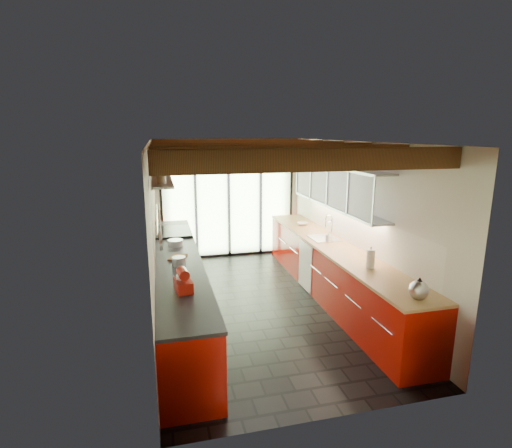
{
  "coord_description": "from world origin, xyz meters",
  "views": [
    {
      "loc": [
        -1.49,
        -5.86,
        2.74
      ],
      "look_at": [
        0.05,
        0.4,
        1.25
      ],
      "focal_mm": 28.0,
      "sensor_mm": 36.0,
      "label": 1
    }
  ],
  "objects_px": {
    "paper_towel": "(371,259)",
    "bowl": "(302,224)",
    "stand_mixer": "(183,282)",
    "soap_bottle": "(329,237)",
    "kettle": "(419,289)"
  },
  "relations": [
    {
      "from": "kettle",
      "to": "bowl",
      "type": "bearing_deg",
      "value": 90.0
    },
    {
      "from": "stand_mixer",
      "to": "bowl",
      "type": "distance_m",
      "value": 3.82
    },
    {
      "from": "paper_towel",
      "to": "bowl",
      "type": "xyz_separation_m",
      "value": [
        0.0,
        2.66,
        -0.1
      ]
    },
    {
      "from": "bowl",
      "to": "soap_bottle",
      "type": "bearing_deg",
      "value": -90.0
    },
    {
      "from": "stand_mixer",
      "to": "bowl",
      "type": "xyz_separation_m",
      "value": [
        2.54,
        2.86,
        -0.09
      ]
    },
    {
      "from": "stand_mixer",
      "to": "bowl",
      "type": "relative_size",
      "value": 1.63
    },
    {
      "from": "stand_mixer",
      "to": "soap_bottle",
      "type": "distance_m",
      "value": 2.98
    },
    {
      "from": "soap_bottle",
      "to": "bowl",
      "type": "relative_size",
      "value": 0.87
    },
    {
      "from": "stand_mixer",
      "to": "soap_bottle",
      "type": "xyz_separation_m",
      "value": [
        2.54,
        1.56,
        -0.02
      ]
    },
    {
      "from": "bowl",
      "to": "kettle",
      "type": "bearing_deg",
      "value": -90.0
    },
    {
      "from": "kettle",
      "to": "bowl",
      "type": "relative_size",
      "value": 1.48
    },
    {
      "from": "paper_towel",
      "to": "kettle",
      "type": "bearing_deg",
      "value": -90.0
    },
    {
      "from": "kettle",
      "to": "paper_towel",
      "type": "relative_size",
      "value": 0.98
    },
    {
      "from": "stand_mixer",
      "to": "kettle",
      "type": "height_order",
      "value": "stand_mixer"
    },
    {
      "from": "kettle",
      "to": "paper_towel",
      "type": "xyz_separation_m",
      "value": [
        -0.0,
        1.06,
        0.02
      ]
    }
  ]
}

